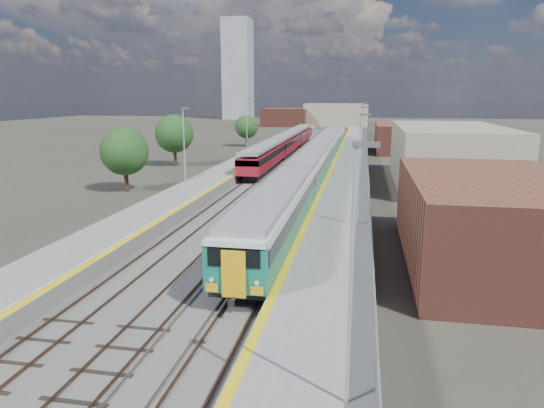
# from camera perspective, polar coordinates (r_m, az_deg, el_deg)

# --- Properties ---
(ground) EXTENTS (320.00, 320.00, 0.00)m
(ground) POSITION_cam_1_polar(r_m,az_deg,el_deg) (61.64, 4.16, 3.63)
(ground) COLOR #47443A
(ground) RESTS_ON ground
(ballast_bed) EXTENTS (10.50, 155.00, 0.06)m
(ballast_bed) POSITION_cam_1_polar(r_m,az_deg,el_deg) (64.36, 2.42, 4.07)
(ballast_bed) COLOR #565451
(ballast_bed) RESTS_ON ground
(tracks) EXTENTS (8.96, 160.00, 0.17)m
(tracks) POSITION_cam_1_polar(r_m,az_deg,el_deg) (65.92, 3.15, 4.33)
(tracks) COLOR #4C3323
(tracks) RESTS_ON ground
(platform_right) EXTENTS (4.70, 155.00, 8.52)m
(platform_right) POSITION_cam_1_polar(r_m,az_deg,el_deg) (63.66, 9.17, 4.28)
(platform_right) COLOR slate
(platform_right) RESTS_ON ground
(platform_left) EXTENTS (4.30, 155.00, 8.52)m
(platform_left) POSITION_cam_1_polar(r_m,az_deg,el_deg) (65.58, -3.48, 4.64)
(platform_left) COLOR slate
(platform_left) RESTS_ON ground
(buildings) EXTENTS (72.00, 185.50, 40.00)m
(buildings) POSITION_cam_1_polar(r_m,az_deg,el_deg) (151.17, 1.14, 13.06)
(buildings) COLOR brown
(buildings) RESTS_ON ground
(green_train) EXTENTS (2.93, 81.47, 3.22)m
(green_train) POSITION_cam_1_polar(r_m,az_deg,el_deg) (60.58, 5.55, 5.62)
(green_train) COLOR black
(green_train) RESTS_ON ground
(red_train) EXTENTS (2.70, 54.91, 3.41)m
(red_train) POSITION_cam_1_polar(r_m,az_deg,el_deg) (79.55, 1.68, 7.16)
(red_train) COLOR black
(red_train) RESTS_ON ground
(tree_a) EXTENTS (4.82, 4.82, 6.53)m
(tree_a) POSITION_cam_1_polar(r_m,az_deg,el_deg) (51.30, -16.97, 5.93)
(tree_a) COLOR #382619
(tree_a) RESTS_ON ground
(tree_b) EXTENTS (5.26, 5.26, 7.13)m
(tree_b) POSITION_cam_1_polar(r_m,az_deg,el_deg) (68.72, -11.44, 8.11)
(tree_b) COLOR #382619
(tree_b) RESTS_ON ground
(tree_c) EXTENTS (4.40, 4.40, 5.96)m
(tree_c) POSITION_cam_1_polar(r_m,az_deg,el_deg) (93.91, -3.02, 9.05)
(tree_c) COLOR #382619
(tree_c) RESTS_ON ground
(tree_d) EXTENTS (4.01, 4.01, 5.43)m
(tree_d) POSITION_cam_1_polar(r_m,az_deg,el_deg) (85.01, 22.00, 7.55)
(tree_d) COLOR #382619
(tree_d) RESTS_ON ground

